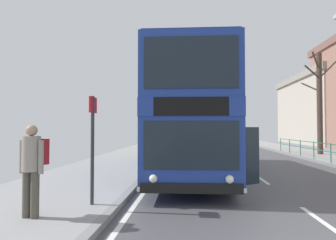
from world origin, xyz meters
TOP-DOWN VIEW (x-y plane):
  - double_decker_bus_main at (-2.66, 8.90)m, footprint 3.36×11.23m
  - pedestrian_with_backpack at (-5.67, 1.95)m, footprint 0.55×0.57m
  - bus_stop_sign_near at (-4.83, 2.97)m, footprint 0.08×0.44m
  - bare_tree_far_00 at (6.16, 16.87)m, footprint 2.43×2.35m

SIDE VIEW (x-z plane):
  - pedestrian_with_backpack at x=-5.67m, z-range 0.29..2.08m
  - bus_stop_sign_near at x=-4.83m, z-range 0.44..2.89m
  - double_decker_bus_main at x=-2.66m, z-range 0.10..4.43m
  - bare_tree_far_00 at x=6.16m, z-range 0.36..7.19m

